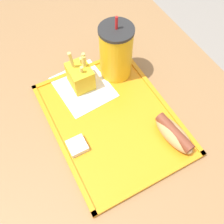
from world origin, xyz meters
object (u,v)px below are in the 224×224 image
at_px(fries_carton, 81,75).
at_px(soda_cup, 116,52).
at_px(hot_dog_far, 174,134).
at_px(sauce_cup_mayo, 77,146).

bearing_deg(fries_carton, soda_cup, 87.03).
height_order(hot_dog_far, sauce_cup_mayo, hot_dog_far).
distance_m(hot_dog_far, fries_carton, 0.29).
relative_size(hot_dog_far, fries_carton, 1.03).
xyz_separation_m(fries_carton, sauce_cup_mayo, (0.18, -0.09, -0.03)).
relative_size(soda_cup, fries_carton, 1.57).
height_order(soda_cup, hot_dog_far, soda_cup).
relative_size(fries_carton, sauce_cup_mayo, 2.76).
distance_m(soda_cup, sauce_cup_mayo, 0.27).
bearing_deg(hot_dog_far, sauce_cup_mayo, -112.11).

